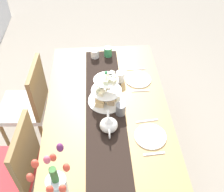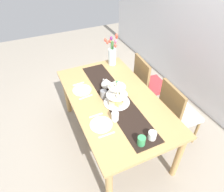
{
  "view_description": "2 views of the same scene",
  "coord_description": "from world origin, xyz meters",
  "px_view_note": "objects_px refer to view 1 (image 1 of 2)",
  "views": [
    {
      "loc": [
        -1.4,
        0.06,
        2.24
      ],
      "look_at": [
        0.08,
        -0.04,
        0.78
      ],
      "focal_mm": 41.74,
      "sensor_mm": 36.0,
      "label": 1
    },
    {
      "loc": [
        1.61,
        -0.76,
        2.25
      ],
      "look_at": [
        -0.02,
        -0.01,
        0.75
      ],
      "focal_mm": 32.03,
      "sensor_mm": 36.0,
      "label": 2
    }
  ],
  "objects_px": {
    "tiered_cake_stand": "(107,92)",
    "mug_grey": "(121,109)",
    "tulip_vase": "(57,187)",
    "dinner_plate_right": "(138,79)",
    "teapot": "(109,125)",
    "knife_left": "(147,121)",
    "dinner_plate_left": "(150,136)",
    "mug_white_text": "(120,77)",
    "cream_jug": "(95,54)",
    "mug_orange": "(108,52)",
    "chair_right": "(29,102)",
    "fork_right": "(140,91)",
    "knife_right": "(136,69)",
    "fork_left": "(154,154)",
    "chair_left": "(15,167)",
    "dining_table": "(107,116)"
  },
  "relations": [
    {
      "from": "dinner_plate_left",
      "to": "knife_left",
      "type": "height_order",
      "value": "dinner_plate_left"
    },
    {
      "from": "tulip_vase",
      "to": "knife_right",
      "type": "bearing_deg",
      "value": -26.94
    },
    {
      "from": "fork_right",
      "to": "knife_right",
      "type": "relative_size",
      "value": 0.88
    },
    {
      "from": "cream_jug",
      "to": "mug_orange",
      "type": "distance_m",
      "value": 0.13
    },
    {
      "from": "chair_right",
      "to": "cream_jug",
      "type": "distance_m",
      "value": 0.77
    },
    {
      "from": "knife_left",
      "to": "dinner_plate_right",
      "type": "distance_m",
      "value": 0.48
    },
    {
      "from": "tulip_vase",
      "to": "dinner_plate_right",
      "type": "bearing_deg",
      "value": -30.06
    },
    {
      "from": "dining_table",
      "to": "tiered_cake_stand",
      "type": "relative_size",
      "value": 5.63
    },
    {
      "from": "teapot",
      "to": "cream_jug",
      "type": "bearing_deg",
      "value": 5.1
    },
    {
      "from": "tiered_cake_stand",
      "to": "fork_right",
      "type": "relative_size",
      "value": 2.03
    },
    {
      "from": "chair_right",
      "to": "mug_orange",
      "type": "xyz_separation_m",
      "value": [
        0.37,
        -0.76,
        0.27
      ]
    },
    {
      "from": "tiered_cake_stand",
      "to": "dinner_plate_left",
      "type": "bearing_deg",
      "value": -142.63
    },
    {
      "from": "dining_table",
      "to": "fork_right",
      "type": "distance_m",
      "value": 0.36
    },
    {
      "from": "tulip_vase",
      "to": "mug_white_text",
      "type": "distance_m",
      "value": 1.13
    },
    {
      "from": "tiered_cake_stand",
      "to": "mug_grey",
      "type": "height_order",
      "value": "tiered_cake_stand"
    },
    {
      "from": "tulip_vase",
      "to": "dinner_plate_right",
      "type": "distance_m",
      "value": 1.21
    },
    {
      "from": "tiered_cake_stand",
      "to": "fork_left",
      "type": "bearing_deg",
      "value": -151.02
    },
    {
      "from": "chair_left",
      "to": "dinner_plate_left",
      "type": "distance_m",
      "value": 1.03
    },
    {
      "from": "chair_right",
      "to": "knife_left",
      "type": "height_order",
      "value": "chair_right"
    },
    {
      "from": "knife_left",
      "to": "teapot",
      "type": "bearing_deg",
      "value": 102.28
    },
    {
      "from": "dinner_plate_left",
      "to": "fork_right",
      "type": "xyz_separation_m",
      "value": [
        0.48,
        0.0,
        -0.0
      ]
    },
    {
      "from": "knife_left",
      "to": "mug_white_text",
      "type": "bearing_deg",
      "value": 18.68
    },
    {
      "from": "fork_left",
      "to": "mug_orange",
      "type": "height_order",
      "value": "mug_orange"
    },
    {
      "from": "chair_right",
      "to": "fork_right",
      "type": "height_order",
      "value": "chair_right"
    },
    {
      "from": "dinner_plate_left",
      "to": "mug_white_text",
      "type": "height_order",
      "value": "mug_white_text"
    },
    {
      "from": "teapot",
      "to": "cream_jug",
      "type": "xyz_separation_m",
      "value": [
        0.9,
        0.08,
        -0.02
      ]
    },
    {
      "from": "tulip_vase",
      "to": "tiered_cake_stand",
      "type": "bearing_deg",
      "value": -21.2
    },
    {
      "from": "dinner_plate_left",
      "to": "fork_right",
      "type": "distance_m",
      "value": 0.48
    },
    {
      "from": "tulip_vase",
      "to": "mug_orange",
      "type": "relative_size",
      "value": 4.85
    },
    {
      "from": "teapot",
      "to": "knife_left",
      "type": "relative_size",
      "value": 1.4
    },
    {
      "from": "chair_left",
      "to": "chair_right",
      "type": "bearing_deg",
      "value": -0.01
    },
    {
      "from": "fork_right",
      "to": "dining_table",
      "type": "bearing_deg",
      "value": 121.34
    },
    {
      "from": "tulip_vase",
      "to": "dinner_plate_left",
      "type": "relative_size",
      "value": 2.01
    },
    {
      "from": "knife_right",
      "to": "fork_left",
      "type": "bearing_deg",
      "value": 180.0
    },
    {
      "from": "tiered_cake_stand",
      "to": "chair_left",
      "type": "bearing_deg",
      "value": 120.83
    },
    {
      "from": "tiered_cake_stand",
      "to": "knife_right",
      "type": "distance_m",
      "value": 0.49
    },
    {
      "from": "dinner_plate_right",
      "to": "mug_grey",
      "type": "distance_m",
      "value": 0.44
    },
    {
      "from": "fork_left",
      "to": "mug_white_text",
      "type": "relative_size",
      "value": 1.58
    },
    {
      "from": "tulip_vase",
      "to": "fork_left",
      "type": "distance_m",
      "value": 0.68
    },
    {
      "from": "dining_table",
      "to": "teapot",
      "type": "bearing_deg",
      "value": 180.0
    },
    {
      "from": "teapot",
      "to": "dinner_plate_left",
      "type": "relative_size",
      "value": 1.04
    },
    {
      "from": "mug_grey",
      "to": "chair_right",
      "type": "bearing_deg",
      "value": 64.16
    },
    {
      "from": "knife_left",
      "to": "fork_right",
      "type": "relative_size",
      "value": 1.13
    },
    {
      "from": "cream_jug",
      "to": "dinner_plate_left",
      "type": "xyz_separation_m",
      "value": [
        -0.98,
        -0.37,
        -0.04
      ]
    },
    {
      "from": "chair_left",
      "to": "mug_white_text",
      "type": "height_order",
      "value": "chair_left"
    },
    {
      "from": "knife_right",
      "to": "mug_orange",
      "type": "height_order",
      "value": "mug_orange"
    },
    {
      "from": "tiered_cake_stand",
      "to": "tulip_vase",
      "type": "bearing_deg",
      "value": 158.8
    },
    {
      "from": "knife_left",
      "to": "dinner_plate_right",
      "type": "xyz_separation_m",
      "value": [
        0.48,
        0.0,
        0.0
      ]
    },
    {
      "from": "chair_left",
      "to": "fork_left",
      "type": "distance_m",
      "value": 1.03
    },
    {
      "from": "chair_left",
      "to": "chair_right",
      "type": "height_order",
      "value": "same"
    }
  ]
}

